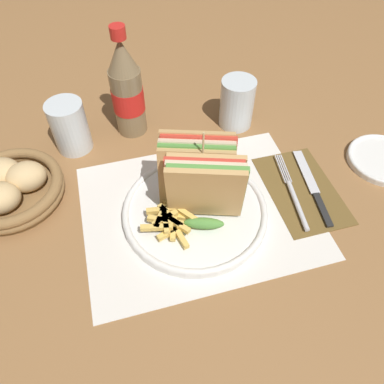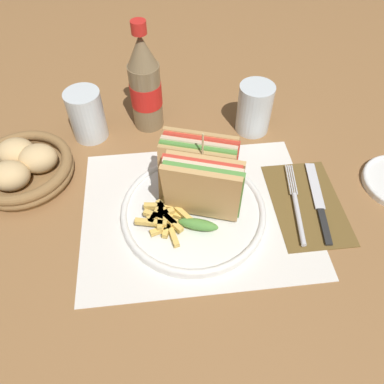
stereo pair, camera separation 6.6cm
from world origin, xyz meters
The scene contains 13 objects.
ground_plane centered at (0.00, 0.00, 0.00)m, with size 4.00×4.00×0.00m, color olive.
placemat centered at (-0.01, 0.03, 0.00)m, with size 0.42×0.33×0.00m.
plate_main centered at (-0.02, 0.02, 0.01)m, with size 0.26×0.26×0.02m.
club_sandwich centered at (0.00, 0.03, 0.08)m, with size 0.15×0.14×0.17m.
fries_pile centered at (-0.07, 0.00, 0.03)m, with size 0.10×0.10×0.02m.
napkin centered at (0.20, 0.03, 0.00)m, with size 0.13×0.20×0.00m.
fork centered at (0.17, 0.01, 0.01)m, with size 0.04×0.19×0.01m.
knife centered at (0.22, 0.02, 0.01)m, with size 0.04×0.19×0.00m.
coke_bottle_near centered at (-0.08, 0.29, 0.10)m, with size 0.07×0.07×0.23m.
glass_near centered at (0.14, 0.25, 0.05)m, with size 0.07×0.07×0.11m.
glass_far centered at (-0.21, 0.26, 0.05)m, with size 0.07×0.07×0.11m.
bread_basket centered at (-0.33, 0.15, 0.03)m, with size 0.19×0.19×0.07m.
side_saucer centered at (0.39, 0.05, 0.01)m, with size 0.14×0.14×0.01m.
Camera 1 is at (-0.13, -0.36, 0.55)m, focal length 35.00 mm.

